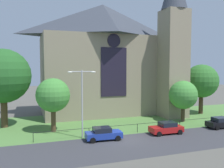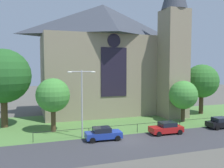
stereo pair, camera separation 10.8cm
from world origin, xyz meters
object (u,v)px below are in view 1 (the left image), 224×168
object	(u,v)px
church_building	(108,58)
parked_car_blue	(103,134)
tree_right_near	(183,95)
parked_car_red	(166,128)
tree_left_far	(3,76)
streetlamp_near	(82,95)
tree_right_far	(201,81)
parked_car_black	(221,123)
tree_left_near	(53,95)

from	to	relation	value
church_building	parked_car_blue	world-z (taller)	church_building
tree_right_near	parked_car_red	size ratio (longest dim) A/B	1.51
tree_left_far	tree_right_near	size ratio (longest dim) A/B	1.73
tree_left_far	streetlamp_near	world-z (taller)	tree_left_far
tree_right_far	parked_car_black	world-z (taller)	tree_right_far
tree_right_near	streetlamp_near	distance (m)	17.19
tree_left_far	parked_car_red	world-z (taller)	tree_left_far
tree_left_far	streetlamp_near	size ratio (longest dim) A/B	1.36
parked_car_black	parked_car_red	bearing A→B (deg)	-177.57
tree_left_far	parked_car_black	bearing A→B (deg)	-19.98
church_building	tree_left_far	distance (m)	18.59
parked_car_black	tree_right_near	bearing A→B (deg)	118.44
tree_right_far	parked_car_black	xyz separation A→B (m)	(-4.46, -9.73, -5.19)
streetlamp_near	parked_car_black	bearing A→B (deg)	-4.79
streetlamp_near	parked_car_black	size ratio (longest dim) A/B	1.92
church_building	parked_car_red	size ratio (longest dim) A/B	6.12
tree_left_far	tree_right_near	distance (m)	26.76
streetlamp_near	parked_car_blue	xyz separation A→B (m)	(2.12, -1.62, -4.45)
tree_right_far	tree_right_near	size ratio (longest dim) A/B	1.41
parked_car_black	church_building	bearing A→B (deg)	126.64
parked_car_red	parked_car_black	distance (m)	8.87
tree_right_near	parked_car_red	distance (m)	8.90
tree_left_near	parked_car_blue	xyz separation A→B (m)	(5.09, -5.70, -4.06)
tree_left_near	tree_right_near	bearing A→B (deg)	-1.35
tree_right_far	parked_car_red	world-z (taller)	tree_right_far
parked_car_blue	tree_left_far	bearing A→B (deg)	140.40
tree_left_far	parked_car_blue	bearing A→B (deg)	-42.41
tree_left_near	streetlamp_near	bearing A→B (deg)	-53.88
parked_car_black	tree_left_far	bearing A→B (deg)	161.89
church_building	parked_car_black	distance (m)	22.01
parked_car_blue	tree_right_near	bearing A→B (deg)	22.47
tree_right_far	parked_car_black	bearing A→B (deg)	-114.65
tree_right_far	streetlamp_near	bearing A→B (deg)	-161.24
parked_car_blue	parked_car_black	size ratio (longest dim) A/B	1.01
tree_right_far	parked_car_blue	xyz separation A→B (m)	(-21.74, -9.73, -5.19)
streetlamp_near	tree_right_near	bearing A→B (deg)	12.16
church_building	streetlamp_near	world-z (taller)	church_building
streetlamp_near	parked_car_red	distance (m)	11.55
tree_right_far	tree_right_near	bearing A→B (deg)	-147.64
streetlamp_near	parked_car_red	bearing A→B (deg)	-9.25
church_building	tree_right_near	size ratio (longest dim) A/B	4.06
tree_left_near	streetlamp_near	world-z (taller)	streetlamp_near
parked_car_blue	parked_car_black	xyz separation A→B (m)	(17.28, -0.00, 0.00)
tree_right_near	church_building	bearing A→B (deg)	128.18
parked_car_blue	parked_car_red	xyz separation A→B (m)	(8.41, -0.09, 0.00)
church_building	tree_left_far	bearing A→B (deg)	-161.35
tree_left_far	streetlamp_near	bearing A→B (deg)	-43.44
church_building	parked_car_black	xyz separation A→B (m)	(11.31, -16.29, -9.53)
parked_car_black	streetlamp_near	bearing A→B (deg)	177.07
church_building	parked_car_red	xyz separation A→B (m)	(2.44, -16.38, -9.53)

